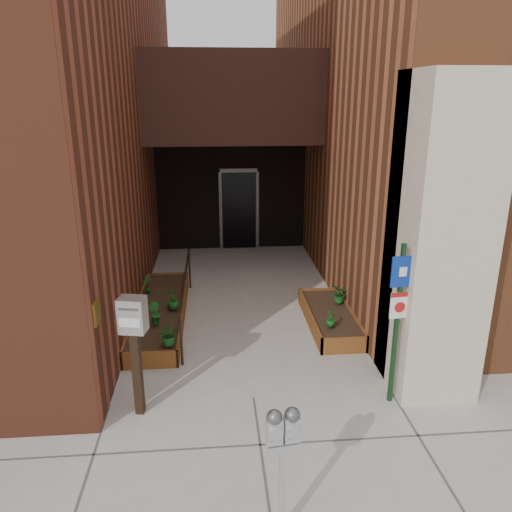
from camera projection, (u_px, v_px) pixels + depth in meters
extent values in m
plane|color=#9E9991|center=(254.00, 398.00, 7.06)|extent=(80.00, 80.00, 0.00)
cube|color=brown|center=(464.00, 56.00, 12.76)|extent=(8.00, 13.70, 10.00)
cube|color=beige|center=(439.00, 241.00, 6.77)|extent=(1.10, 1.20, 4.40)
cube|color=black|center=(232.00, 98.00, 11.49)|extent=(4.20, 2.00, 2.00)
cube|color=black|center=(231.00, 193.00, 13.60)|extent=(4.00, 0.30, 3.00)
cube|color=black|center=(239.00, 211.00, 13.58)|extent=(0.90, 0.06, 2.10)
cube|color=#B79338|center=(96.00, 312.00, 6.24)|extent=(0.04, 0.30, 0.30)
cube|color=brown|center=(150.00, 360.00, 7.76)|extent=(0.90, 0.04, 0.30)
cube|color=brown|center=(168.00, 279.00, 11.13)|extent=(0.90, 0.04, 0.30)
cube|color=brown|center=(137.00, 313.00, 9.41)|extent=(0.04, 3.60, 0.30)
cube|color=brown|center=(183.00, 312.00, 9.48)|extent=(0.04, 3.60, 0.30)
cube|color=black|center=(160.00, 313.00, 9.45)|extent=(0.82, 3.52, 0.26)
cube|color=brown|center=(345.00, 346.00, 8.20)|extent=(0.80, 0.04, 0.30)
cube|color=brown|center=(318.00, 295.00, 10.25)|extent=(0.80, 0.04, 0.30)
cube|color=brown|center=(310.00, 318.00, 9.20)|extent=(0.04, 2.20, 0.30)
cube|color=brown|center=(350.00, 317.00, 9.26)|extent=(0.04, 2.20, 0.30)
cube|color=black|center=(330.00, 319.00, 9.23)|extent=(0.72, 2.12, 0.26)
cylinder|color=black|center=(181.00, 339.00, 7.78)|extent=(0.04, 0.04, 0.90)
cylinder|color=black|center=(190.00, 269.00, 10.90)|extent=(0.04, 0.04, 0.90)
cylinder|color=black|center=(185.00, 277.00, 9.21)|extent=(0.04, 3.30, 0.04)
cube|color=#B6B6B8|center=(282.00, 492.00, 4.75)|extent=(0.07, 0.07, 0.98)
cube|color=#B6B6B8|center=(283.00, 446.00, 4.58)|extent=(0.31, 0.15, 0.08)
cube|color=#B6B6B8|center=(274.00, 431.00, 4.51)|extent=(0.16, 0.12, 0.26)
sphere|color=#59595B|center=(274.00, 417.00, 4.46)|extent=(0.15, 0.15, 0.15)
cube|color=white|center=(276.00, 433.00, 4.46)|extent=(0.09, 0.02, 0.05)
cube|color=#B21414|center=(275.00, 440.00, 4.48)|extent=(0.09, 0.02, 0.03)
cube|color=#B6B6B8|center=(292.00, 429.00, 4.54)|extent=(0.16, 0.12, 0.26)
sphere|color=#59595B|center=(292.00, 415.00, 4.50)|extent=(0.15, 0.15, 0.15)
cube|color=white|center=(294.00, 430.00, 4.49)|extent=(0.09, 0.02, 0.05)
cube|color=#B21414|center=(293.00, 438.00, 4.51)|extent=(0.09, 0.02, 0.03)
cube|color=#133519|center=(396.00, 326.00, 6.65)|extent=(0.06, 0.06, 2.30)
cube|color=navy|center=(403.00, 272.00, 6.37)|extent=(0.31, 0.06, 0.42)
cube|color=white|center=(403.00, 272.00, 6.37)|extent=(0.11, 0.02, 0.13)
cube|color=white|center=(399.00, 305.00, 6.52)|extent=(0.26, 0.05, 0.37)
cube|color=#B21414|center=(401.00, 295.00, 6.47)|extent=(0.26, 0.04, 0.06)
cylinder|color=#B21414|center=(400.00, 307.00, 6.52)|extent=(0.15, 0.03, 0.15)
cube|color=black|center=(137.00, 372.00, 6.55)|extent=(0.13, 0.13, 1.22)
cube|color=#BDBDC0|center=(133.00, 315.00, 6.30)|extent=(0.37, 0.31, 0.47)
cube|color=#59595B|center=(128.00, 309.00, 6.13)|extent=(0.24, 0.06, 0.04)
cube|color=white|center=(129.00, 323.00, 6.19)|extent=(0.26, 0.06, 0.11)
imported|color=#18561A|center=(169.00, 334.00, 7.87)|extent=(0.38, 0.38, 0.37)
imported|color=#1B5F1D|center=(154.00, 313.00, 8.60)|extent=(0.30, 0.30, 0.38)
imported|color=#185519|center=(173.00, 299.00, 9.19)|extent=(0.28, 0.28, 0.40)
imported|color=#175319|center=(147.00, 285.00, 9.92)|extent=(0.27, 0.27, 0.36)
imported|color=#185619|center=(331.00, 318.00, 8.51)|extent=(0.19, 0.19, 0.29)
imported|color=#1E5217|center=(339.00, 294.00, 9.50)|extent=(0.24, 0.24, 0.33)
imported|color=#1A5C1E|center=(340.00, 294.00, 9.46)|extent=(0.40, 0.40, 0.35)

